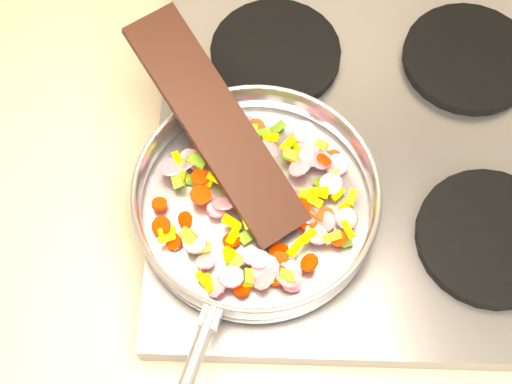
{
  "coord_description": "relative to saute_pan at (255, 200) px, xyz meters",
  "views": [
    {
      "loc": [
        -0.85,
        1.18,
        1.8
      ],
      "look_at": [
        -0.86,
        1.55,
        1.0
      ],
      "focal_mm": 50.0,
      "sensor_mm": 36.0,
      "label": 1
    }
  ],
  "objects": [
    {
      "name": "grate_fl",
      "position": [
        0.02,
        -0.03,
        -0.04
      ],
      "size": [
        0.19,
        0.19,
        0.02
      ],
      "primitive_type": "cylinder",
      "color": "black",
      "rests_on": "cooktop"
    },
    {
      "name": "saute_pan",
      "position": [
        0.0,
        0.0,
        0.0
      ],
      "size": [
        0.35,
        0.5,
        0.05
      ],
      "rotation": [
        0.0,
        0.0,
        -0.29
      ],
      "color": "#9E9EA5",
      "rests_on": "grate_fl"
    },
    {
      "name": "grate_fr",
      "position": [
        0.3,
        -0.03,
        -0.04
      ],
      "size": [
        0.19,
        0.19,
        0.02
      ],
      "primitive_type": "cylinder",
      "color": "black",
      "rests_on": "cooktop"
    },
    {
      "name": "grate_br",
      "position": [
        0.3,
        0.25,
        -0.04
      ],
      "size": [
        0.19,
        0.19,
        0.02
      ],
      "primitive_type": "cylinder",
      "color": "black",
      "rests_on": "cooktop"
    },
    {
      "name": "grate_bl",
      "position": [
        0.02,
        0.25,
        -0.04
      ],
      "size": [
        0.19,
        0.19,
        0.02
      ],
      "primitive_type": "cylinder",
      "color": "black",
      "rests_on": "cooktop"
    },
    {
      "name": "vegetable_heap",
      "position": [
        0.01,
        -0.0,
        -0.01
      ],
      "size": [
        0.27,
        0.27,
        0.05
      ],
      "color": "#68A11D",
      "rests_on": "saute_pan"
    },
    {
      "name": "wooden_spatula",
      "position": [
        -0.05,
        0.08,
        0.04
      ],
      "size": [
        0.25,
        0.3,
        0.11
      ],
      "primitive_type": "cube",
      "rotation": [
        0.0,
        -0.31,
        2.2
      ],
      "color": "black",
      "rests_on": "saute_pan"
    },
    {
      "name": "cooktop",
      "position": [
        0.16,
        0.11,
        -0.07
      ],
      "size": [
        0.6,
        0.6,
        0.04
      ],
      "primitive_type": "cube",
      "color": "#939399",
      "rests_on": "counter_top"
    }
  ]
}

